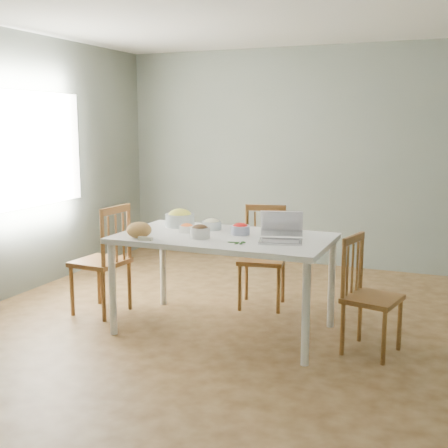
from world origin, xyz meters
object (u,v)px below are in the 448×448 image
at_px(bread_boule, 139,230).
at_px(dining_table, 224,284).
at_px(bowl_squash, 180,218).
at_px(chair_left, 100,259).
at_px(chair_right, 373,296).
at_px(laptop, 281,228).
at_px(chair_far, 262,258).

bearing_deg(bread_boule, dining_table, 30.46).
bearing_deg(bowl_squash, bread_boule, -96.15).
height_order(chair_left, chair_right, chair_left).
height_order(dining_table, bread_boule, bread_boule).
relative_size(chair_right, bread_boule, 4.44).
xyz_separation_m(chair_left, laptop, (1.78, -0.09, 0.44)).
relative_size(chair_left, laptop, 3.00).
relative_size(chair_far, chair_left, 0.95).
bearing_deg(chair_right, chair_left, 102.52).
relative_size(dining_table, chair_far, 1.82).
xyz_separation_m(chair_left, chair_right, (2.51, -0.01, -0.06)).
xyz_separation_m(chair_right, laptop, (-0.72, -0.08, 0.49)).
bearing_deg(bread_boule, chair_left, 150.87).
height_order(bowl_squash, laptop, laptop).
bearing_deg(laptop, chair_far, 103.12).
distance_m(chair_far, laptop, 1.05).
xyz_separation_m(chair_left, bowl_squash, (0.72, 0.25, 0.40)).
relative_size(chair_left, bowl_squash, 3.84).
bearing_deg(laptop, bowl_squash, 147.95).
distance_m(dining_table, chair_far, 0.76).
distance_m(chair_left, laptop, 1.84).
bearing_deg(laptop, chair_right, -8.41).
relative_size(chair_far, bread_boule, 4.74).
height_order(dining_table, laptop, laptop).
bearing_deg(bread_boule, laptop, 13.64).
bearing_deg(chair_left, chair_right, 93.99).
height_order(dining_table, bowl_squash, bowl_squash).
xyz_separation_m(dining_table, laptop, (0.52, -0.08, 0.53)).
bearing_deg(chair_left, chair_far, 123.44).
height_order(chair_far, bread_boule, chair_far).
xyz_separation_m(chair_far, bread_boule, (-0.70, -1.11, 0.41)).
distance_m(chair_far, bowl_squash, 0.91).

